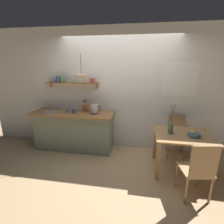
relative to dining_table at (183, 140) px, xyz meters
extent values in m
plane|color=tan|center=(-1.27, 0.18, -0.62)|extent=(14.00, 14.00, 0.00)
cube|color=white|center=(-1.07, 0.83, 0.73)|extent=(6.80, 0.10, 2.70)
cube|color=white|center=(0.00, 0.77, 1.00)|extent=(0.70, 0.01, 0.69)
cube|color=silver|center=(0.00, 0.77, 1.00)|extent=(0.64, 0.01, 0.63)
cube|color=gray|center=(-2.27, 0.50, -0.19)|extent=(1.74, 0.52, 0.85)
cube|color=#9E6B3D|center=(-2.27, 0.48, 0.25)|extent=(1.83, 0.63, 0.04)
cylinder|color=#B7BABF|center=(-2.77, 0.46, 0.26)|extent=(0.38, 0.38, 0.01)
cube|color=brown|center=(-2.32, 0.67, 0.90)|extent=(1.21, 0.18, 0.02)
cube|color=#99754C|center=(-2.87, 0.75, 0.84)|extent=(0.02, 0.06, 0.12)
cube|color=#99754C|center=(-1.76, 0.75, 0.84)|extent=(0.02, 0.06, 0.12)
cylinder|color=#3366A3|center=(-2.64, 0.67, 0.98)|extent=(0.10, 0.10, 0.13)
cylinder|color=silver|center=(-2.64, 0.67, 1.05)|extent=(0.11, 0.11, 0.01)
cylinder|color=gold|center=(-2.53, 0.67, 0.96)|extent=(0.08, 0.08, 0.10)
cylinder|color=silver|center=(-2.53, 0.67, 1.02)|extent=(0.08, 0.08, 0.01)
cylinder|color=#388E56|center=(-2.51, 0.67, 0.98)|extent=(0.08, 0.08, 0.13)
cylinder|color=silver|center=(-2.51, 0.67, 1.05)|extent=(0.08, 0.08, 0.01)
cylinder|color=#BC4238|center=(-1.84, 0.67, 0.96)|extent=(0.11, 0.11, 0.10)
cylinder|color=silver|center=(-1.84, 0.67, 1.02)|extent=(0.11, 0.11, 0.01)
cube|color=tan|center=(0.00, 0.00, 0.09)|extent=(1.00, 0.80, 0.03)
cube|color=tan|center=(-0.45, -0.35, -0.27)|extent=(0.06, 0.06, 0.69)
cube|color=tan|center=(0.45, -0.35, -0.27)|extent=(0.06, 0.06, 0.69)
cube|color=tan|center=(-0.45, 0.35, -0.27)|extent=(0.06, 0.06, 0.69)
cube|color=tan|center=(0.45, 0.35, -0.27)|extent=(0.06, 0.06, 0.69)
cube|color=tan|center=(0.05, -0.61, -0.18)|extent=(0.47, 0.48, 0.03)
cube|color=tan|center=(0.08, -0.81, 0.06)|extent=(0.36, 0.09, 0.47)
cylinder|color=tan|center=(0.19, -0.41, -0.41)|extent=(0.03, 0.03, 0.42)
cylinder|color=tan|center=(-0.16, -0.47, -0.41)|extent=(0.03, 0.03, 0.42)
cylinder|color=tan|center=(0.25, -0.76, -0.41)|extent=(0.03, 0.03, 0.42)
cylinder|color=tan|center=(-0.09, -0.82, -0.41)|extent=(0.03, 0.03, 0.42)
cube|color=tan|center=(0.00, 0.52, -0.15)|extent=(0.40, 0.40, 0.03)
cube|color=tan|center=(0.01, 0.69, 0.06)|extent=(0.34, 0.04, 0.41)
cylinder|color=tan|center=(-0.17, 0.36, -0.39)|extent=(0.03, 0.03, 0.45)
cylinder|color=tan|center=(0.15, 0.35, -0.39)|extent=(0.03, 0.03, 0.45)
cylinder|color=tan|center=(-0.16, 0.68, -0.39)|extent=(0.03, 0.03, 0.45)
cylinder|color=tan|center=(0.17, 0.67, -0.39)|extent=(0.03, 0.03, 0.45)
cylinder|color=#51759E|center=(0.15, -0.06, 0.11)|extent=(0.10, 0.10, 0.01)
cylinder|color=#51759E|center=(0.15, -0.06, 0.15)|extent=(0.21, 0.21, 0.05)
ellipsoid|color=yellow|center=(0.12, -0.06, 0.19)|extent=(0.10, 0.13, 0.04)
cylinder|color=#567056|center=(-0.23, 0.01, 0.21)|extent=(0.09, 0.09, 0.20)
cylinder|color=brown|center=(-0.24, 0.01, 0.47)|extent=(0.07, 0.04, 0.33)
cylinder|color=brown|center=(-0.23, 0.00, 0.48)|extent=(0.02, 0.02, 0.35)
cylinder|color=brown|center=(-0.22, 0.01, 0.48)|extent=(0.08, 0.01, 0.34)
cylinder|color=black|center=(-1.76, 0.47, 0.28)|extent=(0.17, 0.17, 0.02)
cylinder|color=silver|center=(-1.76, 0.47, 0.38)|extent=(0.14, 0.14, 0.18)
sphere|color=black|center=(-1.76, 0.47, 0.48)|extent=(0.02, 0.02, 0.02)
cone|color=silver|center=(-1.85, 0.47, 0.41)|extent=(0.04, 0.04, 0.04)
torus|color=black|center=(-1.68, 0.47, 0.39)|extent=(0.12, 0.02, 0.12)
cube|color=#9E6B3D|center=(-1.99, 0.58, 0.38)|extent=(0.11, 0.19, 0.22)
cylinder|color=black|center=(-2.02, 0.54, 0.52)|extent=(0.02, 0.03, 0.08)
cylinder|color=black|center=(-1.99, 0.54, 0.52)|extent=(0.02, 0.03, 0.08)
cylinder|color=black|center=(-1.96, 0.54, 0.52)|extent=(0.02, 0.03, 0.08)
cylinder|color=slate|center=(-2.39, 0.47, 0.31)|extent=(0.08, 0.08, 0.09)
torus|color=slate|center=(-2.35, 0.47, 0.32)|extent=(0.06, 0.01, 0.06)
cylinder|color=#3D5B89|center=(-2.22, 0.43, 0.32)|extent=(0.09, 0.09, 0.10)
torus|color=#3D5B89|center=(-2.16, 0.43, 0.32)|extent=(0.07, 0.01, 0.07)
cylinder|color=black|center=(-1.97, 0.34, 1.31)|extent=(0.01, 0.01, 0.41)
cone|color=beige|center=(-1.97, 0.34, 1.03)|extent=(0.25, 0.25, 0.14)
sphere|color=white|center=(-1.97, 0.34, 0.99)|extent=(0.04, 0.04, 0.04)
camera|label=1|loc=(-0.79, -2.96, 1.33)|focal=27.21mm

